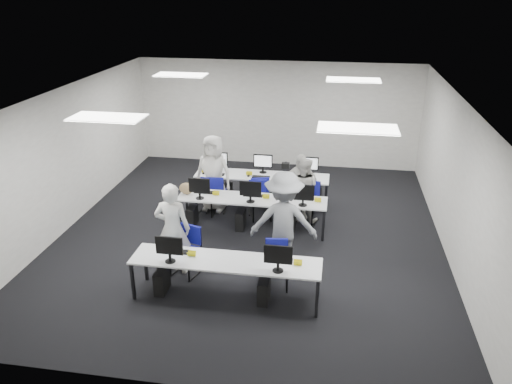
% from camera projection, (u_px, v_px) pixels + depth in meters
% --- Properties ---
extents(room, '(9.00, 9.02, 3.00)m').
position_uv_depth(room, '(250.00, 168.00, 10.19)').
color(room, black).
rests_on(room, ground).
extents(ceiling_panels, '(5.20, 4.60, 0.02)m').
position_uv_depth(ceiling_panels, '(250.00, 96.00, 9.61)').
color(ceiling_panels, white).
rests_on(ceiling_panels, room).
extents(desk_front, '(3.20, 0.70, 0.73)m').
position_uv_depth(desk_front, '(226.00, 263.00, 8.33)').
color(desk_front, white).
rests_on(desk_front, ground).
extents(desk_mid, '(3.20, 0.70, 0.73)m').
position_uv_depth(desk_mid, '(252.00, 201.00, 10.69)').
color(desk_mid, white).
rests_on(desk_mid, ground).
extents(desk_back, '(3.20, 0.70, 0.73)m').
position_uv_depth(desk_back, '(262.00, 177.00, 11.96)').
color(desk_back, white).
rests_on(desk_back, ground).
extents(equipment_front, '(2.51, 0.41, 1.19)m').
position_uv_depth(equipment_front, '(215.00, 279.00, 8.47)').
color(equipment_front, '#0B529A').
rests_on(equipment_front, desk_front).
extents(equipment_mid, '(2.91, 0.41, 1.19)m').
position_uv_depth(equipment_mid, '(243.00, 214.00, 10.83)').
color(equipment_mid, white).
rests_on(equipment_mid, desk_mid).
extents(equipment_back, '(2.91, 0.41, 1.19)m').
position_uv_depth(equipment_back, '(270.00, 190.00, 12.08)').
color(equipment_back, white).
rests_on(equipment_back, desk_back).
extents(chair_0, '(0.57, 0.60, 0.91)m').
position_uv_depth(chair_0, '(187.00, 259.00, 9.20)').
color(chair_0, navy).
rests_on(chair_0, ground).
extents(chair_1, '(0.47, 0.50, 0.85)m').
position_uv_depth(chair_1, '(276.00, 272.00, 8.83)').
color(chair_1, navy).
rests_on(chair_1, ground).
extents(chair_2, '(0.44, 0.47, 0.82)m').
position_uv_depth(chair_2, '(207.00, 203.00, 11.60)').
color(chair_2, navy).
rests_on(chair_2, ground).
extents(chair_3, '(0.56, 0.58, 0.90)m').
position_uv_depth(chair_3, '(261.00, 206.00, 11.37)').
color(chair_3, navy).
rests_on(chair_3, ground).
extents(chair_4, '(0.59, 0.61, 0.95)m').
position_uv_depth(chair_4, '(307.00, 210.00, 11.12)').
color(chair_4, navy).
rests_on(chair_4, ground).
extents(chair_5, '(0.48, 0.52, 0.90)m').
position_uv_depth(chair_5, '(216.00, 199.00, 11.73)').
color(chair_5, navy).
rests_on(chair_5, ground).
extents(chair_6, '(0.50, 0.54, 0.88)m').
position_uv_depth(chair_6, '(258.00, 201.00, 11.65)').
color(chair_6, navy).
rests_on(chair_6, ground).
extents(chair_7, '(0.54, 0.56, 0.84)m').
position_uv_depth(chair_7, '(302.00, 207.00, 11.39)').
color(chair_7, navy).
rests_on(chair_7, ground).
extents(handbag, '(0.32, 0.20, 0.26)m').
position_uv_depth(handbag, '(186.00, 188.00, 10.85)').
color(handbag, '#94744C').
rests_on(handbag, desk_mid).
extents(student_0, '(0.67, 0.46, 1.77)m').
position_uv_depth(student_0, '(173.00, 229.00, 9.02)').
color(student_0, silver).
rests_on(student_0, ground).
extents(student_1, '(0.81, 0.68, 1.48)m').
position_uv_depth(student_1, '(303.00, 190.00, 11.09)').
color(student_1, silver).
rests_on(student_1, ground).
extents(student_2, '(0.97, 0.71, 1.81)m').
position_uv_depth(student_2, '(214.00, 173.00, 11.58)').
color(student_2, silver).
rests_on(student_2, ground).
extents(student_3, '(0.96, 0.56, 1.54)m').
position_uv_depth(student_3, '(299.00, 187.00, 11.17)').
color(student_3, silver).
rests_on(student_3, ground).
extents(photographer, '(1.27, 0.77, 1.92)m').
position_uv_depth(photographer, '(284.00, 221.00, 9.14)').
color(photographer, gray).
rests_on(photographer, ground).
extents(dslr_camera, '(0.15, 0.19, 0.10)m').
position_uv_depth(dslr_camera, '(286.00, 166.00, 8.90)').
color(dslr_camera, black).
rests_on(dslr_camera, photographer).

